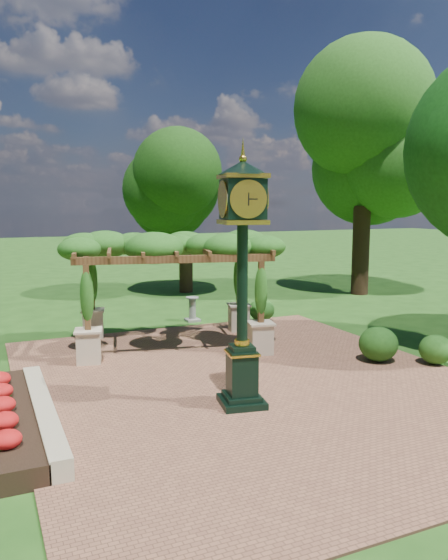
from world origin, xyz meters
name	(u,v)px	position (x,y,z in m)	size (l,w,h in m)	color
ground	(272,397)	(0.00, 0.00, 0.00)	(120.00, 120.00, 0.00)	#1E4714
brick_plaza	(251,382)	(0.00, 1.00, 0.02)	(10.00, 12.00, 0.04)	brown
border_wall	(43,413)	(-4.60, 0.50, 0.20)	(0.35, 5.00, 0.40)	#C6B793
pedestal_clock	(242,261)	(-0.83, -0.24, 2.97)	(1.14, 1.14, 4.97)	black
pergola	(171,252)	(-0.59, 4.85, 2.73)	(5.88, 4.40, 3.32)	beige
sundial	(192,311)	(1.15, 7.76, 0.38)	(0.48, 0.48, 0.86)	gray
shrub_front	(436,349)	(4.92, 0.31, 0.41)	(0.83, 0.83, 0.75)	#255819
shrub_mid	(378,344)	(3.76, 1.12, 0.49)	(1.00, 1.00, 0.90)	#1E4A15
shrub_back	(262,310)	(3.28, 6.62, 0.44)	(0.88, 0.88, 0.79)	#255E1B
tree_north	(185,193)	(3.14, 13.83, 4.58)	(3.63, 3.63, 6.69)	#372416
tree_east_far	(365,135)	(10.14, 10.06, 7.06)	(5.64, 5.64, 10.25)	#301D12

